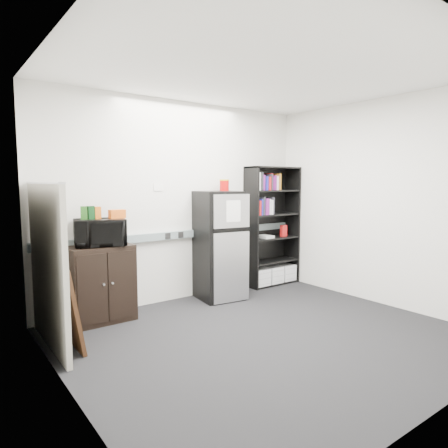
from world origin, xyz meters
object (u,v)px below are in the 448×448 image
object	(u,v)px
bookshelf	(272,227)
microwave	(100,232)
refrigerator	(219,245)
cabinet	(101,283)
cubicle_partition	(48,266)

from	to	relation	value
bookshelf	microwave	distance (m)	2.77
bookshelf	refrigerator	bearing A→B (deg)	-172.71
bookshelf	cabinet	xyz separation A→B (m)	(-2.77, -0.06, -0.47)
cubicle_partition	microwave	xyz separation A→B (m)	(0.66, 0.40, 0.23)
cabinet	microwave	size ratio (longest dim) A/B	1.61
cubicle_partition	cabinet	bearing A→B (deg)	32.47
cabinet	refrigerator	bearing A→B (deg)	-2.80
bookshelf	cubicle_partition	size ratio (longest dim) A/B	1.14
bookshelf	microwave	size ratio (longest dim) A/B	3.33
microwave	bookshelf	bearing A→B (deg)	14.65
bookshelf	refrigerator	world-z (taller)	bookshelf
bookshelf	cabinet	bearing A→B (deg)	-178.67
microwave	refrigerator	xyz separation A→B (m)	(1.64, -0.06, -0.30)
cubicle_partition	cabinet	xyz separation A→B (m)	(0.66, 0.42, -0.37)
refrigerator	cabinet	bearing A→B (deg)	-174.87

